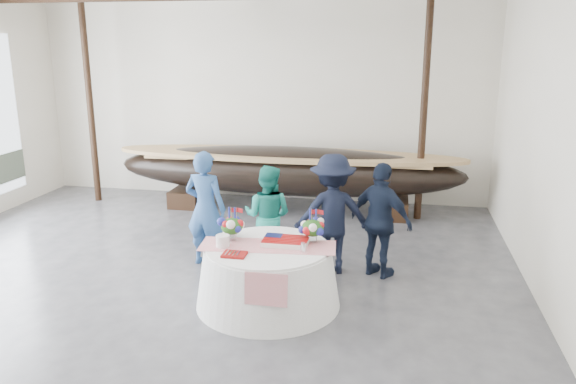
# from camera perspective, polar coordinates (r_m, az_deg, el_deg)

# --- Properties ---
(floor) EXTENTS (10.00, 12.00, 0.01)m
(floor) POSITION_cam_1_polar(r_m,az_deg,el_deg) (7.65, -13.73, -12.18)
(floor) COLOR #3D3D42
(floor) RESTS_ON ground
(wall_back) EXTENTS (10.00, 0.02, 4.50)m
(wall_back) POSITION_cam_1_polar(r_m,az_deg,el_deg) (12.56, -2.90, 9.56)
(wall_back) COLOR silver
(wall_back) RESTS_ON ground
(longboat_display) EXTENTS (7.27, 1.45, 1.36)m
(longboat_display) POSITION_cam_1_polar(r_m,az_deg,el_deg) (11.60, -0.18, 2.21)
(longboat_display) COLOR black
(longboat_display) RESTS_ON ground
(banquet_table) EXTENTS (1.94, 1.94, 0.83)m
(banquet_table) POSITION_cam_1_polar(r_m,az_deg,el_deg) (7.61, -2.04, -8.43)
(banquet_table) COLOR silver
(banquet_table) RESTS_ON ground
(tabletop_items) EXTENTS (1.84, 0.95, 0.40)m
(tabletop_items) POSITION_cam_1_polar(r_m,az_deg,el_deg) (7.54, -2.00, -4.05)
(tabletop_items) COLOR red
(tabletop_items) RESTS_ON banquet_table
(guest_woman_blue) EXTENTS (0.72, 0.52, 1.84)m
(guest_woman_blue) POSITION_cam_1_polar(r_m,az_deg,el_deg) (8.87, -8.37, -1.68)
(guest_woman_blue) COLOR #2A5088
(guest_woman_blue) RESTS_ON ground
(guest_woman_teal) EXTENTS (0.85, 0.70, 1.62)m
(guest_woman_teal) POSITION_cam_1_polar(r_m,az_deg,el_deg) (8.78, -2.08, -2.45)
(guest_woman_teal) COLOR #1A8777
(guest_woman_teal) RESTS_ON ground
(guest_man_left) EXTENTS (1.32, 0.95, 1.85)m
(guest_man_left) POSITION_cam_1_polar(r_m,az_deg,el_deg) (8.51, 4.53, -2.25)
(guest_man_left) COLOR black
(guest_man_left) RESTS_ON ground
(guest_man_right) EXTENTS (1.10, 0.89, 1.75)m
(guest_man_right) POSITION_cam_1_polar(r_m,az_deg,el_deg) (8.44, 9.43, -2.89)
(guest_man_right) COLOR black
(guest_man_right) RESTS_ON ground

